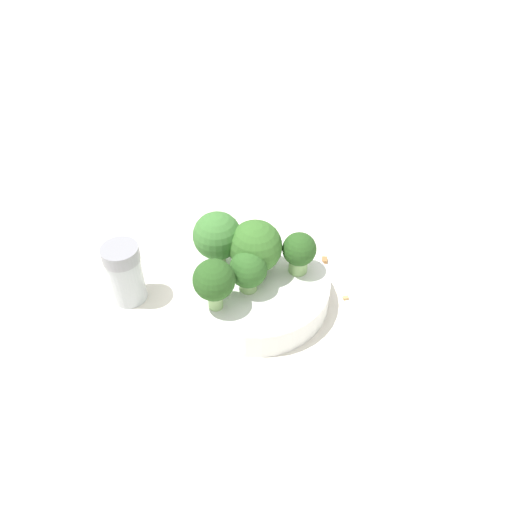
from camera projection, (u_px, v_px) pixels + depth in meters
name	position (u px, v px, depth m)	size (l,w,h in m)	color
ground_plane	(256.00, 299.00, 0.54)	(3.00, 3.00, 0.00)	silver
bowl	(256.00, 290.00, 0.53)	(0.15, 0.15, 0.03)	white
broccoli_floret_0	(214.00, 281.00, 0.47)	(0.04, 0.04, 0.06)	#8EB770
broccoli_floret_1	(299.00, 252.00, 0.51)	(0.04, 0.04, 0.05)	#84AD66
broccoli_floret_2	(216.00, 238.00, 0.51)	(0.05, 0.05, 0.07)	#8EB770
broccoli_floret_3	(247.00, 270.00, 0.49)	(0.04, 0.04, 0.05)	#84AD66
broccoli_floret_4	(255.00, 247.00, 0.51)	(0.06, 0.06, 0.06)	#84AD66
pepper_shaker	(125.00, 273.00, 0.52)	(0.04, 0.04, 0.07)	#B2B7BC
almond_crumb_0	(346.00, 297.00, 0.54)	(0.01, 0.00, 0.01)	tan
almond_crumb_1	(325.00, 259.00, 0.58)	(0.01, 0.01, 0.01)	olive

